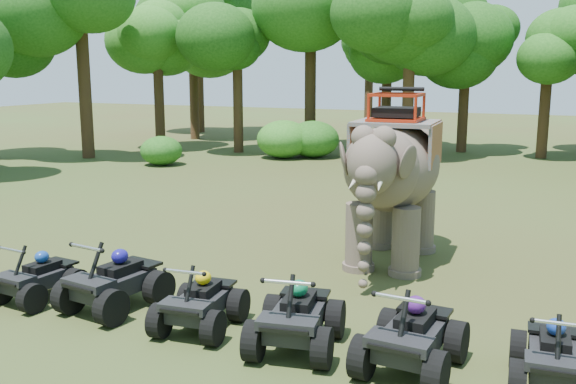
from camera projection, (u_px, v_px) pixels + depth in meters
name	position (u px, v px, depth m)	size (l,w,h in m)	color
ground	(263.00, 302.00, 12.12)	(110.00, 110.00, 0.00)	#47381E
elephant	(394.00, 177.00, 14.38)	(2.04, 4.64, 3.90)	brown
atv_0	(37.00, 271.00, 12.11)	(1.13, 1.55, 1.15)	black
atv_1	(114.00, 273.00, 11.64)	(1.33, 1.82, 1.35)	black
atv_2	(200.00, 295.00, 10.75)	(1.19, 1.63, 1.20)	black
atv_3	(297.00, 308.00, 9.99)	(1.30, 1.78, 1.32)	black
atv_4	(412.00, 327.00, 9.27)	(1.31, 1.79, 1.33)	black
atv_5	(555.00, 348.00, 8.74)	(1.16, 1.59, 1.18)	black
tree_0	(465.00, 79.00, 33.11)	(5.29, 5.29, 7.56)	#195114
tree_1	(546.00, 84.00, 30.79)	(5.05, 5.05, 7.22)	#195114
tree_29	(83.00, 54.00, 30.63)	(6.99, 6.99, 9.99)	#195114
tree_30	(158.00, 79.00, 33.89)	(5.25, 5.25, 7.51)	#195114
tree_31	(238.00, 86.00, 33.00)	(4.80, 4.80, 6.85)	#195114
tree_32	(310.00, 56.00, 33.75)	(6.97, 6.97, 9.95)	#195114
tree_33	(387.00, 78.00, 34.87)	(5.33, 5.33, 7.61)	#195114
tree_34	(369.00, 80.00, 40.22)	(5.05, 5.05, 7.22)	#195114
tree_37	(198.00, 58.00, 43.28)	(7.05, 7.05, 10.07)	#195114
tree_39	(409.00, 74.00, 30.30)	(5.71, 5.71, 8.16)	#195114
tree_41	(193.00, 70.00, 39.22)	(5.94, 5.94, 8.49)	#195114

